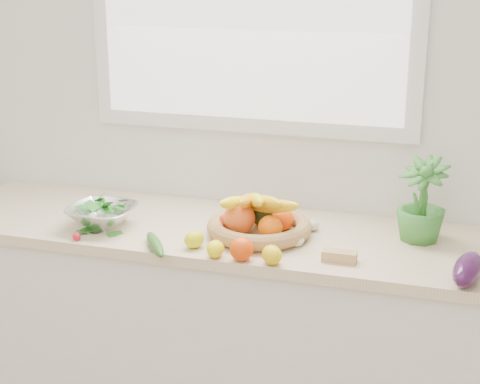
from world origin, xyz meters
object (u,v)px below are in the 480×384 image
(potted_herb, at_px, (422,202))
(fruit_basket, at_px, (258,221))
(cucumber, at_px, (155,244))
(colander_with_spinach, at_px, (102,210))
(eggplant, at_px, (468,269))
(apple, at_px, (227,223))

(potted_herb, relative_size, fruit_basket, 0.63)
(potted_herb, bearing_deg, cucumber, -156.95)
(colander_with_spinach, bearing_deg, fruit_basket, 8.55)
(eggplant, bearing_deg, fruit_basket, 164.64)
(eggplant, bearing_deg, colander_with_spinach, 175.05)
(apple, height_order, fruit_basket, fruit_basket)
(eggplant, height_order, colander_with_spinach, colander_with_spinach)
(cucumber, relative_size, fruit_basket, 0.46)
(potted_herb, xyz_separation_m, colander_with_spinach, (-1.13, -0.21, -0.08))
(apple, relative_size, potted_herb, 0.22)
(cucumber, height_order, fruit_basket, fruit_basket)
(fruit_basket, xyz_separation_m, colander_with_spinach, (-0.57, -0.09, 0.01))
(apple, height_order, eggplant, eggplant)
(apple, relative_size, colander_with_spinach, 0.28)
(potted_herb, height_order, fruit_basket, potted_herb)
(apple, relative_size, cucumber, 0.31)
(fruit_basket, height_order, colander_with_spinach, fruit_basket)
(eggplant, relative_size, colander_with_spinach, 0.88)
(apple, distance_m, colander_with_spinach, 0.47)
(apple, xyz_separation_m, eggplant, (0.84, -0.19, 0.01))
(apple, distance_m, potted_herb, 0.70)
(cucumber, xyz_separation_m, potted_herb, (0.86, 0.36, 0.12))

